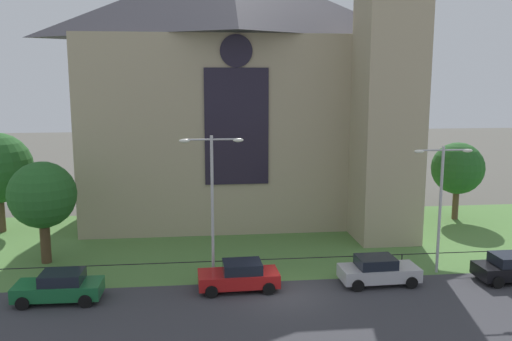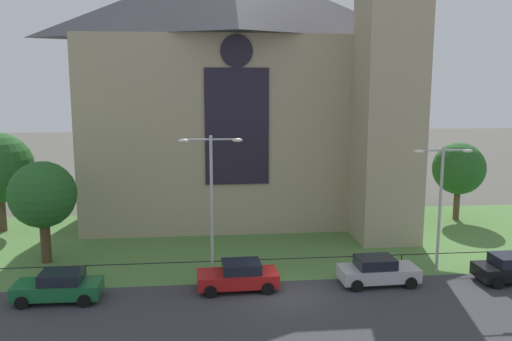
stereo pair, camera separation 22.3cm
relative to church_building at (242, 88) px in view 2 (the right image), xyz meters
name	(u,v)px [view 2 (the right image)]	position (x,y,z in m)	size (l,w,h in m)	color
ground	(263,239)	(0.89, -6.51, -10.27)	(160.00, 160.00, 0.00)	#56544C
road_asphalt	(292,312)	(0.89, -18.51, -10.27)	(120.00, 8.00, 0.01)	#38383D
grass_verge	(266,248)	(0.89, -8.51, -10.27)	(120.00, 20.00, 0.01)	#517F3D
church_building	(242,88)	(0.00, 0.00, 0.00)	(23.20, 16.20, 26.00)	tan
iron_railing	(248,262)	(-0.77, -14.01, -9.29)	(35.03, 0.07, 1.13)	black
tree_left_near	(43,195)	(-12.66, -9.93, -6.13)	(3.96, 3.96, 6.16)	#4C3823
tree_right_far	(459,169)	(16.70, -2.83, -6.22)	(4.04, 4.04, 6.10)	brown
streetlamp_near	(211,190)	(-2.75, -14.11, -5.16)	(3.37, 0.26, 8.01)	#B2B2B7
streetlamp_far	(441,192)	(10.02, -14.11, -5.57)	(3.37, 0.26, 7.26)	#B2B2B7
parked_car_green	(59,286)	(-10.43, -15.95, -9.53)	(4.24, 2.10, 1.51)	#196033
parked_car_red	(238,276)	(-1.42, -15.43, -9.53)	(4.25, 2.13, 1.51)	#B21919
parked_car_silver	(378,271)	(6.09, -15.44, -9.53)	(4.25, 2.12, 1.51)	#B7B7BC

